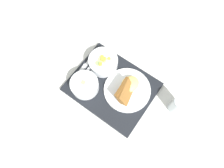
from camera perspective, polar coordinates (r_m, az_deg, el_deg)
name	(u,v)px	position (r m, az deg, el deg)	size (l,w,h in m)	color
ground_plane	(112,87)	(0.94, 0.00, -1.00)	(4.00, 4.00, 0.00)	silver
serving_tray	(112,87)	(0.93, 0.00, -0.83)	(0.38, 0.30, 0.02)	black
bowl_salad	(103,62)	(0.93, -2.51, 6.31)	(0.14, 0.14, 0.06)	silver
bowl_soup	(85,85)	(0.90, -7.84, -0.28)	(0.13, 0.13, 0.06)	silver
plate_main	(127,89)	(0.89, 4.44, -1.53)	(0.21, 0.21, 0.10)	silver
knife	(84,67)	(0.96, -8.02, 4.69)	(0.03, 0.18, 0.02)	silver
spoon	(90,67)	(0.96, -6.19, 4.99)	(0.04, 0.17, 0.01)	silver
glass_water	(178,105)	(0.91, 18.29, -5.78)	(0.06, 0.06, 0.11)	silver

